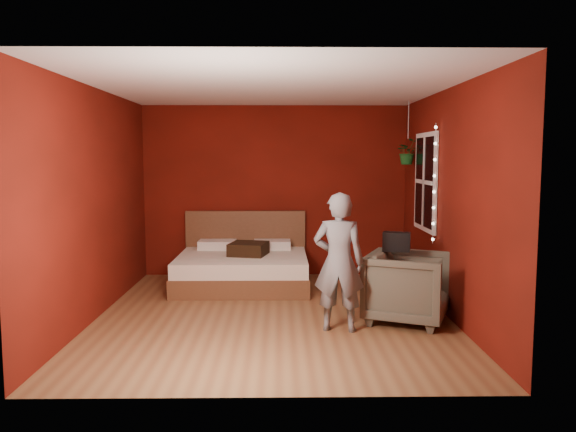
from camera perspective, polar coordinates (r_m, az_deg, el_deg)
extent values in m
plane|color=brown|center=(6.60, -1.52, -10.00)|extent=(4.50, 4.50, 0.00)
cube|color=maroon|center=(8.62, -1.36, 2.54)|extent=(4.00, 0.02, 2.60)
cube|color=maroon|center=(4.12, -1.96, -1.25)|extent=(4.00, 0.02, 2.60)
cube|color=maroon|center=(6.70, -19.00, 1.23)|extent=(0.02, 4.50, 2.60)
cube|color=maroon|center=(6.65, 16.03, 1.29)|extent=(0.02, 4.50, 2.60)
cube|color=silver|center=(6.40, -1.59, 13.09)|extent=(4.00, 4.50, 0.02)
cube|color=white|center=(7.50, 13.80, 3.38)|extent=(0.04, 0.97, 1.27)
cube|color=black|center=(7.49, 13.69, 3.38)|extent=(0.02, 0.85, 1.15)
cube|color=white|center=(7.49, 13.65, 3.38)|extent=(0.03, 0.05, 1.15)
cube|color=white|center=(7.49, 13.65, 3.38)|extent=(0.03, 0.85, 0.05)
cylinder|color=silver|center=(6.98, 14.64, 3.18)|extent=(0.01, 0.01, 1.45)
sphere|color=#FFF2CC|center=(7.04, 14.50, -2.31)|extent=(0.04, 0.04, 0.04)
sphere|color=#FFF2CC|center=(7.02, 14.54, -0.75)|extent=(0.04, 0.04, 0.04)
sphere|color=#FFF2CC|center=(7.00, 14.58, 0.82)|extent=(0.04, 0.04, 0.04)
sphere|color=#FFF2CC|center=(6.99, 14.62, 2.39)|extent=(0.04, 0.04, 0.04)
sphere|color=#FFF2CC|center=(6.98, 14.66, 3.97)|extent=(0.04, 0.04, 0.04)
sphere|color=#FFF2CC|center=(6.97, 14.71, 5.55)|extent=(0.04, 0.04, 0.04)
sphere|color=#FFF2CC|center=(6.98, 14.75, 7.14)|extent=(0.04, 0.04, 0.04)
sphere|color=#FFF2CC|center=(6.98, 14.79, 8.72)|extent=(0.04, 0.04, 0.04)
cube|color=brown|center=(7.97, -4.63, -6.27)|extent=(1.82, 1.55, 0.26)
cube|color=silver|center=(7.93, -4.65, -4.67)|extent=(1.79, 1.52, 0.20)
cube|color=brown|center=(8.63, -4.33, -2.81)|extent=(1.82, 0.07, 1.00)
cube|color=silver|center=(8.45, -7.20, -2.90)|extent=(0.55, 0.35, 0.13)
cube|color=silver|center=(8.39, -1.62, -2.91)|extent=(0.55, 0.35, 0.13)
imported|color=slate|center=(5.89, 5.17, -4.68)|extent=(0.59, 0.44, 1.46)
imported|color=#585446|center=(6.38, 12.04, -7.09)|extent=(1.11, 1.10, 0.78)
cube|color=black|center=(6.35, 10.97, -2.57)|extent=(0.33, 0.22, 0.21)
cube|color=black|center=(7.88, -4.04, -3.34)|extent=(0.59, 0.59, 0.17)
cylinder|color=silver|center=(8.12, 12.14, 9.53)|extent=(0.01, 0.01, 0.52)
imported|color=#195A19|center=(8.11, 12.07, 6.41)|extent=(0.35, 0.31, 0.36)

